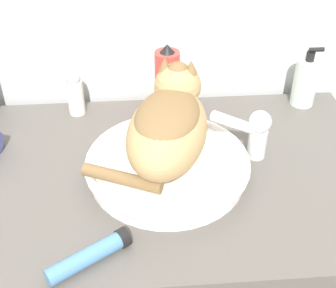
{
  "coord_description": "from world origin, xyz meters",
  "views": [
    {
      "loc": [
        -0.01,
        -0.5,
        1.51
      ],
      "look_at": [
        0.05,
        0.29,
        0.91
      ],
      "focal_mm": 50.0,
      "sensor_mm": 36.0,
      "label": 1
    }
  ],
  "objects_px": {
    "soap_pump_bottle": "(305,82)",
    "cat": "(168,123)",
    "faucet": "(254,131)",
    "deodorant_stick": "(75,93)",
    "cream_tube": "(90,256)",
    "spray_bottle_trigger": "(167,80)"
  },
  "relations": [
    {
      "from": "cat",
      "to": "soap_pump_bottle",
      "type": "xyz_separation_m",
      "value": [
        0.39,
        0.26,
        -0.06
      ]
    },
    {
      "from": "deodorant_stick",
      "to": "spray_bottle_trigger",
      "type": "height_order",
      "value": "spray_bottle_trigger"
    },
    {
      "from": "cat",
      "to": "soap_pump_bottle",
      "type": "bearing_deg",
      "value": -40.75
    },
    {
      "from": "soap_pump_bottle",
      "to": "cat",
      "type": "bearing_deg",
      "value": -146.68
    },
    {
      "from": "spray_bottle_trigger",
      "to": "cream_tube",
      "type": "relative_size",
      "value": 1.2
    },
    {
      "from": "cat",
      "to": "deodorant_stick",
      "type": "bearing_deg",
      "value": 57.2
    },
    {
      "from": "soap_pump_bottle",
      "to": "deodorant_stick",
      "type": "relative_size",
      "value": 1.34
    },
    {
      "from": "cat",
      "to": "cream_tube",
      "type": "distance_m",
      "value": 0.32
    },
    {
      "from": "faucet",
      "to": "deodorant_stick",
      "type": "relative_size",
      "value": 1.19
    },
    {
      "from": "spray_bottle_trigger",
      "to": "cream_tube",
      "type": "xyz_separation_m",
      "value": [
        -0.18,
        -0.51,
        -0.07
      ]
    },
    {
      "from": "cream_tube",
      "to": "cat",
      "type": "bearing_deg",
      "value": 56.71
    },
    {
      "from": "cat",
      "to": "soap_pump_bottle",
      "type": "distance_m",
      "value": 0.47
    },
    {
      "from": "deodorant_stick",
      "to": "faucet",
      "type": "bearing_deg",
      "value": -27.7
    },
    {
      "from": "cream_tube",
      "to": "spray_bottle_trigger",
      "type": "bearing_deg",
      "value": 70.33
    },
    {
      "from": "cat",
      "to": "spray_bottle_trigger",
      "type": "bearing_deg",
      "value": 12.08
    },
    {
      "from": "faucet",
      "to": "soap_pump_bottle",
      "type": "xyz_separation_m",
      "value": [
        0.19,
        0.22,
        -0.01
      ]
    },
    {
      "from": "faucet",
      "to": "spray_bottle_trigger",
      "type": "relative_size",
      "value": 0.78
    },
    {
      "from": "faucet",
      "to": "cream_tube",
      "type": "height_order",
      "value": "faucet"
    },
    {
      "from": "deodorant_stick",
      "to": "cat",
      "type": "bearing_deg",
      "value": -48.72
    },
    {
      "from": "faucet",
      "to": "cream_tube",
      "type": "xyz_separation_m",
      "value": [
        -0.36,
        -0.28,
        -0.06
      ]
    },
    {
      "from": "faucet",
      "to": "cream_tube",
      "type": "relative_size",
      "value": 0.94
    },
    {
      "from": "cat",
      "to": "cream_tube",
      "type": "xyz_separation_m",
      "value": [
        -0.16,
        -0.25,
        -0.12
      ]
    }
  ]
}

